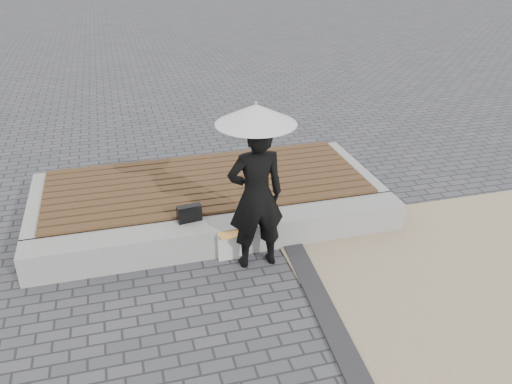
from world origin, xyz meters
TOP-DOWN VIEW (x-y plane):
  - ground at (0.00, 0.00)m, footprint 80.00×80.00m
  - edging_band at (0.75, -0.50)m, footprint 0.61×5.20m
  - seating_ledge at (0.00, 1.60)m, footprint 5.00×0.45m
  - timber_platform at (0.00, 2.80)m, footprint 5.00×2.00m
  - timber_decking at (0.00, 2.80)m, footprint 4.60×2.00m
  - woman at (0.31, 1.16)m, footprint 0.70×0.46m
  - parasol at (0.31, 1.16)m, footprint 0.92×0.92m
  - handbag at (-0.42, 1.74)m, footprint 0.33×0.15m
  - canvas_tote at (0.04, 1.38)m, footprint 0.36×0.15m
  - magazine at (0.04, 1.33)m, footprint 0.34×0.26m

SIDE VIEW (x-z plane):
  - ground at x=0.00m, z-range 0.00..0.00m
  - edging_band at x=0.75m, z-range 0.00..0.04m
  - canvas_tote at x=0.04m, z-range 0.00..0.38m
  - seating_ledge at x=0.00m, z-range 0.00..0.40m
  - timber_platform at x=0.00m, z-range 0.00..0.40m
  - magazine at x=0.04m, z-range 0.38..0.39m
  - timber_decking at x=0.00m, z-range 0.40..0.44m
  - handbag at x=-0.42m, z-range 0.40..0.62m
  - woman at x=0.31m, z-range 0.00..1.89m
  - parasol at x=0.31m, z-range 1.37..2.55m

